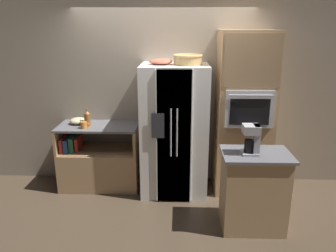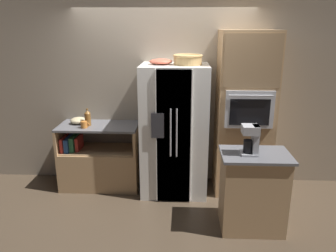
{
  "view_description": "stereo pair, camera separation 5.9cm",
  "coord_description": "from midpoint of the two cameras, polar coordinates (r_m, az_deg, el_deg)",
  "views": [
    {
      "loc": [
        0.21,
        -4.19,
        2.25
      ],
      "look_at": [
        0.08,
        -0.02,
        0.98
      ],
      "focal_mm": 35.0,
      "sensor_mm": 36.0,
      "label": 1
    },
    {
      "loc": [
        0.27,
        -4.19,
        2.25
      ],
      "look_at": [
        0.08,
        -0.02,
        0.98
      ],
      "focal_mm": 35.0,
      "sensor_mm": 36.0,
      "label": 2
    }
  ],
  "objects": [
    {
      "name": "ground_plane",
      "position": [
        4.76,
        -0.64,
        -11.28
      ],
      "size": [
        20.0,
        20.0,
        0.0
      ],
      "primitive_type": "plane",
      "color": "#4C3D2D"
    },
    {
      "name": "mug",
      "position": [
        4.59,
        -14.03,
        0.23
      ],
      "size": [
        0.12,
        0.09,
        0.09
      ],
      "color": "orange",
      "rests_on": "counter_left"
    },
    {
      "name": "counter_left",
      "position": [
        4.89,
        -11.43,
        -6.41
      ],
      "size": [
        1.11,
        0.57,
        0.93
      ],
      "color": "tan",
      "rests_on": "ground_plane"
    },
    {
      "name": "fruit_bowl",
      "position": [
        4.31,
        -0.86,
        11.17
      ],
      "size": [
        0.3,
        0.3,
        0.07
      ],
      "color": "#DB664C",
      "rests_on": "refrigerator"
    },
    {
      "name": "refrigerator",
      "position": [
        4.47,
        1.49,
        -0.78
      ],
      "size": [
        0.89,
        0.77,
        1.78
      ],
      "color": "white",
      "rests_on": "ground_plane"
    },
    {
      "name": "wicker_basket",
      "position": [
        4.27,
        3.87,
        11.53
      ],
      "size": [
        0.38,
        0.38,
        0.13
      ],
      "color": "tan",
      "rests_on": "refrigerator"
    },
    {
      "name": "island_counter",
      "position": [
        3.91,
        14.96,
        -10.89
      ],
      "size": [
        0.76,
        0.53,
        0.92
      ],
      "color": "tan",
      "rests_on": "ground_plane"
    },
    {
      "name": "bottle_tall",
      "position": [
        4.67,
        -13.46,
        1.41
      ],
      "size": [
        0.08,
        0.08,
        0.24
      ],
      "color": "brown",
      "rests_on": "counter_left"
    },
    {
      "name": "wall_oven",
      "position": [
        4.56,
        13.51,
        1.98
      ],
      "size": [
        0.74,
        0.66,
        2.21
      ],
      "color": "tan",
      "rests_on": "ground_plane"
    },
    {
      "name": "coffee_maker",
      "position": [
        3.63,
        14.8,
        -2.18
      ],
      "size": [
        0.18,
        0.17,
        0.33
      ],
      "color": "#B2B2B7",
      "rests_on": "island_counter"
    },
    {
      "name": "wall_back",
      "position": [
        4.75,
        -0.38,
        6.6
      ],
      "size": [
        12.0,
        0.06,
        2.8
      ],
      "color": "tan",
      "rests_on": "ground_plane"
    },
    {
      "name": "mixing_bowl",
      "position": [
        4.82,
        -14.98,
        0.95
      ],
      "size": [
        0.23,
        0.23,
        0.09
      ],
      "color": "beige",
      "rests_on": "counter_left"
    }
  ]
}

